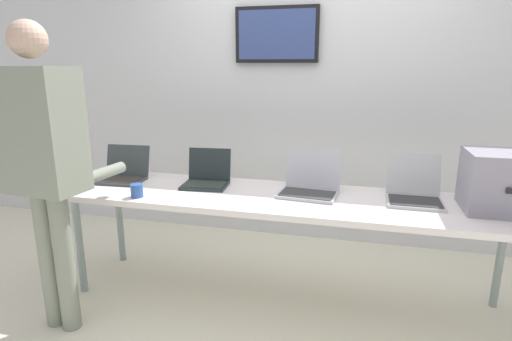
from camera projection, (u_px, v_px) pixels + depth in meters
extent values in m
cube|color=beige|center=(282.00, 300.00, 2.85)|extent=(8.00, 8.00, 0.04)
cube|color=silver|center=(308.00, 95.00, 3.58)|extent=(8.00, 0.06, 2.63)
cube|color=black|center=(277.00, 35.00, 3.47)|extent=(0.71, 0.05, 0.46)
cube|color=navy|center=(276.00, 35.00, 3.46)|extent=(0.65, 0.02, 0.40)
cube|color=silver|center=(284.00, 199.00, 2.67)|extent=(2.97, 0.70, 0.04)
cylinder|color=gray|center=(80.00, 245.00, 2.85)|extent=(0.05, 0.05, 0.70)
cylinder|color=gray|center=(120.00, 220.00, 3.32)|extent=(0.05, 0.05, 0.70)
cylinder|color=gray|center=(500.00, 258.00, 2.66)|extent=(0.05, 0.05, 0.70)
cube|color=gray|center=(500.00, 182.00, 2.35)|extent=(0.38, 0.35, 0.35)
cube|color=black|center=(510.00, 191.00, 2.18)|extent=(0.04, 0.01, 0.03)
cube|color=#333B3C|center=(119.00, 181.00, 2.99)|extent=(0.35, 0.25, 0.02)
cube|color=#34302D|center=(118.00, 179.00, 2.97)|extent=(0.32, 0.20, 0.00)
cube|color=#333B3C|center=(128.00, 160.00, 3.10)|extent=(0.34, 0.09, 0.22)
cube|color=navy|center=(128.00, 160.00, 3.10)|extent=(0.31, 0.07, 0.19)
cube|color=#1F2728|center=(205.00, 185.00, 2.86)|extent=(0.33, 0.26, 0.02)
cube|color=#2A352D|center=(204.00, 184.00, 2.85)|extent=(0.29, 0.21, 0.00)
cube|color=#1F2728|center=(210.00, 164.00, 2.96)|extent=(0.31, 0.08, 0.23)
cube|color=navy|center=(210.00, 164.00, 2.97)|extent=(0.28, 0.07, 0.20)
cube|color=#ADB0B8|center=(308.00, 195.00, 2.66)|extent=(0.39, 0.29, 0.02)
cube|color=#323433|center=(307.00, 193.00, 2.64)|extent=(0.36, 0.24, 0.00)
cube|color=#ADB0B8|center=(314.00, 169.00, 2.78)|extent=(0.37, 0.13, 0.24)
cube|color=#265C39|center=(314.00, 169.00, 2.78)|extent=(0.35, 0.11, 0.21)
cube|color=#B2B3B3|center=(414.00, 202.00, 2.51)|extent=(0.33, 0.27, 0.02)
cube|color=#2B2C2E|center=(415.00, 201.00, 2.50)|extent=(0.30, 0.22, 0.00)
cube|color=#B2B3B3|center=(413.00, 174.00, 2.65)|extent=(0.33, 0.11, 0.25)
cube|color=#235330|center=(413.00, 174.00, 2.66)|extent=(0.30, 0.09, 0.22)
cylinder|color=gray|center=(49.00, 259.00, 2.47)|extent=(0.12, 0.12, 0.87)
cylinder|color=gray|center=(65.00, 262.00, 2.42)|extent=(0.12, 0.12, 0.87)
cube|color=gray|center=(40.00, 131.00, 2.25)|extent=(0.46, 0.30, 0.69)
sphere|color=tan|center=(28.00, 39.00, 2.13)|extent=(0.20, 0.20, 0.20)
cylinder|color=gray|center=(63.00, 168.00, 2.64)|extent=(0.10, 0.33, 0.07)
cylinder|color=gray|center=(105.00, 173.00, 2.53)|extent=(0.10, 0.33, 0.07)
cylinder|color=#2C52A1|center=(137.00, 191.00, 2.63)|extent=(0.08, 0.08, 0.09)
cube|color=white|center=(64.00, 187.00, 2.87)|extent=(0.26, 0.33, 0.00)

